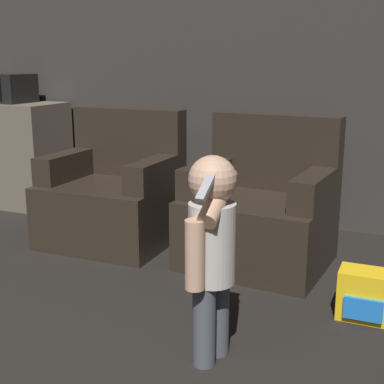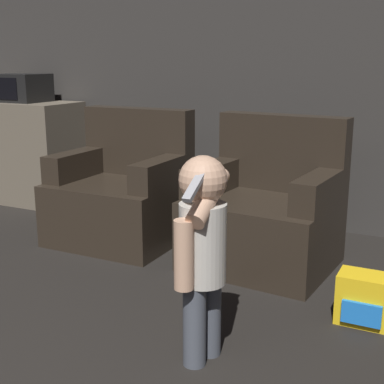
# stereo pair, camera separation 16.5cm
# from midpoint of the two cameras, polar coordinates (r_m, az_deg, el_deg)

# --- Properties ---
(wall_back) EXTENTS (8.40, 0.05, 2.60)m
(wall_back) POSITION_cam_midpoint_polar(r_m,az_deg,el_deg) (4.43, 8.78, 13.40)
(wall_back) COLOR #33302D
(wall_back) RESTS_ON ground_plane
(armchair_left) EXTENTS (0.90, 0.78, 0.97)m
(armchair_left) POSITION_cam_midpoint_polar(r_m,az_deg,el_deg) (4.03, -6.33, -0.34)
(armchair_left) COLOR black
(armchair_left) RESTS_ON ground_plane
(armchair_right) EXTENTS (0.96, 0.85, 0.97)m
(armchair_right) POSITION_cam_midpoint_polar(r_m,az_deg,el_deg) (3.57, 9.16, -2.32)
(armchair_right) COLOR black
(armchair_right) RESTS_ON ground_plane
(person_toddler) EXTENTS (0.21, 0.36, 0.94)m
(person_toddler) POSITION_cam_midpoint_polar(r_m,az_deg,el_deg) (2.32, 3.11, -5.58)
(person_toddler) COLOR #474C56
(person_toddler) RESTS_ON ground_plane
(toy_backpack) EXTENTS (0.28, 0.20, 0.26)m
(toy_backpack) POSITION_cam_midpoint_polar(r_m,az_deg,el_deg) (2.96, 19.53, -10.77)
(toy_backpack) COLOR yellow
(toy_backpack) RESTS_ON ground_plane
(kitchen_counter) EXTENTS (1.37, 0.57, 0.95)m
(kitchen_counter) POSITION_cam_midpoint_polar(r_m,az_deg,el_deg) (5.46, -17.77, 4.25)
(kitchen_counter) COLOR #665B4C
(kitchen_counter) RESTS_ON ground_plane
(microwave) EXTENTS (0.46, 0.38, 0.26)m
(microwave) POSITION_cam_midpoint_polar(r_m,az_deg,el_deg) (5.28, -16.90, 10.59)
(microwave) COLOR black
(microwave) RESTS_ON kitchen_counter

